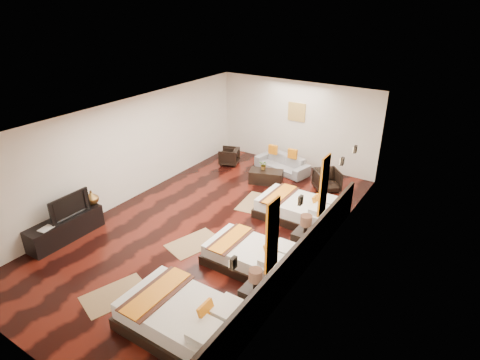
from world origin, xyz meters
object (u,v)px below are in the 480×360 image
Objects in this scene: nightstand_a at (255,296)px; table_plant at (264,165)px; bed_far at (299,209)px; tv at (67,205)px; armchair_right at (327,180)px; book at (42,228)px; tv_console at (66,228)px; nightstand_b at (305,240)px; armchair_left at (229,156)px; coffee_table at (266,177)px; bed_mid at (251,255)px; bed_near at (184,318)px; sofa at (282,164)px; figurine at (92,197)px.

nightstand_a is 5.51m from table_plant.
bed_far is 2.00× the size of tv.
table_plant reaches higher than armchair_right.
table_plant reaches higher than book.
bed_far is 5.68m from tv_console.
armchair_left is (-4.26, 3.28, -0.05)m from nightstand_b.
nightstand_b is 5.47m from tv.
coffee_table is at bearing 52.01° from armchair_left.
bed_far is 2.25× the size of nightstand_a.
nightstand_b is (0.00, 2.13, 0.01)m from nightstand_a.
bed_mid is 6.23× the size of book.
nightstand_b reaches higher than bed_near.
bed_mid is at bearing -90.05° from bed_far.
bed_mid is at bearing 90.10° from bed_near.
nightstand_a is 0.89× the size of tv.
nightstand_a is at bearing -54.28° from sofa.
armchair_right is (4.15, 5.61, -0.53)m from tv.
bed_near is 3.52× the size of armchair_left.
sofa is (2.46, 6.26, -0.01)m from tv_console.
figurine is 5.05m from armchair_left.
coffee_table is at bearing -19.38° from table_plant.
nightstand_b is (0.75, 3.21, 0.05)m from bed_near.
bed_far is 1.13× the size of tv_console.
tv_console reaches higher than coffee_table.
bed_far is 4.03m from armchair_left.
tv reaches higher than figurine.
armchair_right is at bearing -37.45° from tv.
armchair_right reaches higher than book.
figurine is (0.00, 1.35, 0.16)m from book.
bed_near is 7.43× the size of table_plant.
figurine reaches higher than sofa.
armchair_right is 1.93m from table_plant.
nightstand_b is 3.13× the size of book.
armchair_left is at bearing 135.31° from armchair_right.
book is at bearing -148.33° from nightstand_b.
nightstand_b is 3.20× the size of table_plant.
tv is 5.62m from table_plant.
armchair_left reaches higher than sofa.
nightstand_a is at bearing -5.00° from figurine.
nightstand_b reaches higher than table_plant.
bed_far is 2.99m from sofa.
sofa is at bearing 119.81° from armchair_right.
bed_mid is at bearing -57.26° from sofa.
bed_mid is 4.40m from tv.
tv_console is at bearing -98.70° from sofa.
table_plant is (-0.11, 0.04, 0.35)m from coffee_table.
nightstand_b is at bearing 90.00° from nightstand_a.
nightstand_a is at bearing -87.85° from tv.
nightstand_a is at bearing 4.51° from tv_console.
bed_mid is 4.66m from book.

